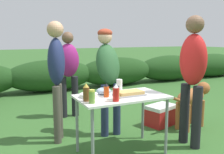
{
  "coord_description": "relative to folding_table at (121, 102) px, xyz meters",
  "views": [
    {
      "loc": [
        -1.4,
        -2.64,
        1.45
      ],
      "look_at": [
        0.12,
        0.51,
        0.89
      ],
      "focal_mm": 40.0,
      "sensor_mm": 36.0,
      "label": 1
    }
  ],
  "objects": [
    {
      "name": "plate_stack",
      "position": [
        -0.39,
        0.1,
        0.1
      ],
      "size": [
        0.22,
        0.22,
        0.04
      ],
      "primitive_type": "cylinder",
      "color": "white",
      "rests_on": "folding_table"
    },
    {
      "name": "spice_jar",
      "position": [
        -0.14,
        -0.14,
        0.15
      ],
      "size": [
        0.06,
        0.06,
        0.16
      ],
      "color": "#B2893D",
      "rests_on": "folding_table"
    },
    {
      "name": "dog",
      "position": [
        1.47,
        0.32,
        -0.18
      ],
      "size": [
        0.97,
        0.42,
        0.71
      ],
      "rotation": [
        0.0,
        0.0,
        -1.32
      ],
      "color": "#9E5B2D",
      "rests_on": "ground"
    },
    {
      "name": "mixing_bowl",
      "position": [
        -0.17,
        0.17,
        0.12
      ],
      "size": [
        0.19,
        0.19,
        0.08
      ],
      "primitive_type": "ellipsoid",
      "color": "#99B2CC",
      "rests_on": "folding_table"
    },
    {
      "name": "cooler_box",
      "position": [
        1.07,
        0.61,
        -0.49
      ],
      "size": [
        0.55,
        0.44,
        0.34
      ],
      "rotation": [
        0.0,
        0.0,
        0.27
      ],
      "color": "#B21E1E",
      "rests_on": "ground"
    },
    {
      "name": "hot_sauce_bottle",
      "position": [
        -0.19,
        0.02,
        0.16
      ],
      "size": [
        0.06,
        0.06,
        0.16
      ],
      "color": "#CC4214",
      "rests_on": "folding_table"
    },
    {
      "name": "standing_person_in_dark_puffer",
      "position": [
        -0.62,
        0.72,
        0.36
      ],
      "size": [
        0.33,
        0.38,
        1.66
      ],
      "rotation": [
        0.0,
        0.0,
        1.17
      ],
      "color": "#4C473D",
      "rests_on": "ground"
    },
    {
      "name": "relish_jar",
      "position": [
        -0.46,
        -0.18,
        0.15
      ],
      "size": [
        0.07,
        0.07,
        0.15
      ],
      "color": "olive",
      "rests_on": "folding_table"
    },
    {
      "name": "beer_bottle",
      "position": [
        -0.48,
        -0.07,
        0.17
      ],
      "size": [
        0.07,
        0.07,
        0.2
      ],
      "color": "brown",
      "rests_on": "folding_table"
    },
    {
      "name": "standing_person_in_olive_jacket",
      "position": [
        0.94,
        -0.2,
        0.37
      ],
      "size": [
        0.3,
        0.41,
        1.72
      ],
      "rotation": [
        0.0,
        0.0,
        -1.52
      ],
      "color": "black",
      "rests_on": "ground"
    },
    {
      "name": "ketchup_bottle",
      "position": [
        -0.18,
        -0.21,
        0.17
      ],
      "size": [
        0.07,
        0.07,
        0.2
      ],
      "color": "red",
      "rests_on": "folding_table"
    },
    {
      "name": "food_tray",
      "position": [
        0.09,
        -0.03,
        0.1
      ],
      "size": [
        0.37,
        0.22,
        0.06
      ],
      "color": "#9E9EA3",
      "rests_on": "folding_table"
    },
    {
      "name": "standing_person_in_gray_fleece",
      "position": [
        0.14,
        0.69,
        0.33
      ],
      "size": [
        0.38,
        0.49,
        1.58
      ],
      "rotation": [
        0.0,
        0.0,
        -0.06
      ],
      "color": "#232D4C",
      "rests_on": "ground"
    },
    {
      "name": "shrub_hedge",
      "position": [
        0.0,
        4.08,
        -0.24
      ],
      "size": [
        14.4,
        0.9,
        0.85
      ],
      "color": "#1E4219",
      "rests_on": "ground"
    },
    {
      "name": "ground_plane",
      "position": [
        0.0,
        0.0,
        -0.66
      ],
      "size": [
        60.0,
        60.0,
        0.0
      ],
      "primitive_type": "plane",
      "color": "#336028"
    },
    {
      "name": "folding_table",
      "position": [
        0.0,
        0.0,
        0.0
      ],
      "size": [
        1.1,
        0.64,
        0.74
      ],
      "color": "silver",
      "rests_on": "ground"
    },
    {
      "name": "standing_person_in_red_jacket",
      "position": [
        -0.18,
        1.71,
        0.26
      ],
      "size": [
        0.41,
        0.31,
        1.55
      ],
      "rotation": [
        0.0,
        0.0,
        -0.08
      ],
      "color": "black",
      "rests_on": "ground"
    },
    {
      "name": "paper_cup_stack",
      "position": [
        0.08,
        0.22,
        0.16
      ],
      "size": [
        0.08,
        0.08,
        0.16
      ],
      "primitive_type": "cylinder",
      "color": "white",
      "rests_on": "folding_table"
    }
  ]
}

